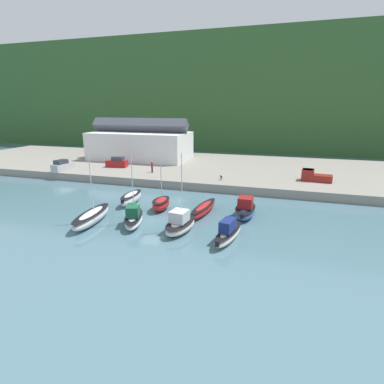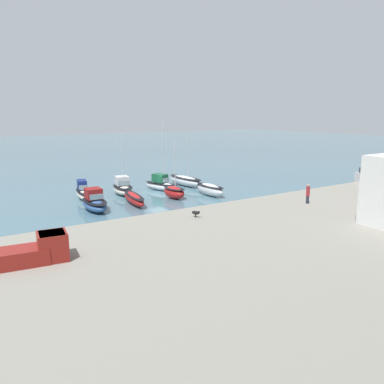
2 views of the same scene
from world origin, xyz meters
The scene contains 15 objects.
ground_plane centered at (0.00, 0.00, 0.00)m, with size 320.00×320.00×0.00m, color slate.
quay_promenade centered at (0.00, 29.85, 0.69)m, with size 124.33×31.47×1.37m.
moored_boat_0 centered at (-5.38, 5.30, 0.85)m, with size 1.93×5.61×1.62m.
moored_boat_1 centered at (-0.36, 4.12, 0.85)m, with size 2.20×4.21×7.59m.
moored_boat_2 centered at (5.44, 4.17, 0.68)m, with size 2.40×7.44×1.29m.
moored_boat_3 centered at (10.64, 4.75, 0.95)m, with size 2.49×5.78×2.59m.
moored_boat_4 centered at (-6.27, -2.70, 0.81)m, with size 2.78×7.86×7.91m.
moored_boat_5 centered at (-1.42, -1.56, 0.89)m, with size 3.81×6.41×10.06m.
moored_boat_6 centered at (4.43, -1.98, 0.92)m, with size 3.07×5.75×8.61m.
moored_boat_7 centered at (9.85, -2.72, 0.85)m, with size 2.71×6.44×2.35m.
parked_car_0 centered at (-25.54, 15.99, 2.29)m, with size 2.29×4.39×2.16m.
parked_car_1 centered at (-17.53, 22.38, 2.29)m, with size 4.39×2.32×2.16m.
pickup_truck_0 centered at (19.78, 21.22, 2.19)m, with size 4.91×2.46×1.90m.
person_on_quay centered at (-8.49, 19.49, 2.47)m, with size 0.40×0.40×2.14m.
dog_on_quay centered at (4.96, 17.69, 1.83)m, with size 0.66×0.84×0.68m.
Camera 2 is at (23.64, 46.52, 11.06)m, focal length 35.00 mm.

